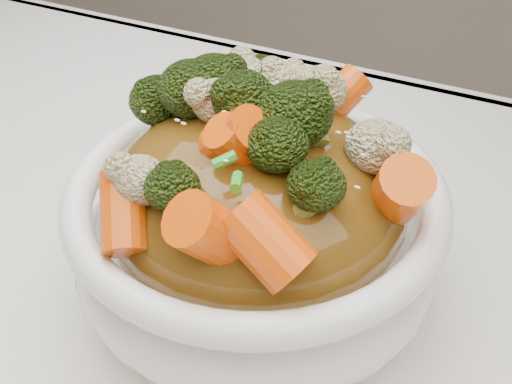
% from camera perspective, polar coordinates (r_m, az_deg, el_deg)
% --- Properties ---
extents(tablecloth, '(1.20, 0.80, 0.04)m').
position_cam_1_polar(tablecloth, '(0.42, -5.00, -14.49)').
color(tablecloth, white).
rests_on(tablecloth, dining_table).
extents(bowl, '(0.28, 0.28, 0.09)m').
position_cam_1_polar(bowl, '(0.40, -0.00, -4.06)').
color(bowl, white).
rests_on(bowl, tablecloth).
extents(sauce_base, '(0.22, 0.22, 0.10)m').
position_cam_1_polar(sauce_base, '(0.38, -0.00, -0.40)').
color(sauce_base, '#593A0F').
rests_on(sauce_base, bowl).
extents(carrots, '(0.22, 0.22, 0.06)m').
position_cam_1_polar(carrots, '(0.34, -0.00, 8.74)').
color(carrots, '#F25507').
rests_on(carrots, sauce_base).
extents(broccoli, '(0.22, 0.22, 0.05)m').
position_cam_1_polar(broccoli, '(0.34, -0.00, 8.58)').
color(broccoli, black).
rests_on(broccoli, sauce_base).
extents(cauliflower, '(0.22, 0.22, 0.04)m').
position_cam_1_polar(cauliflower, '(0.34, -0.00, 8.25)').
color(cauliflower, beige).
rests_on(cauliflower, sauce_base).
extents(scallions, '(0.17, 0.17, 0.02)m').
position_cam_1_polar(scallions, '(0.34, -0.00, 8.90)').
color(scallions, green).
rests_on(scallions, sauce_base).
extents(sesame_seeds, '(0.20, 0.20, 0.01)m').
position_cam_1_polar(sesame_seeds, '(0.34, -0.00, 8.90)').
color(sesame_seeds, beige).
rests_on(sesame_seeds, sauce_base).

